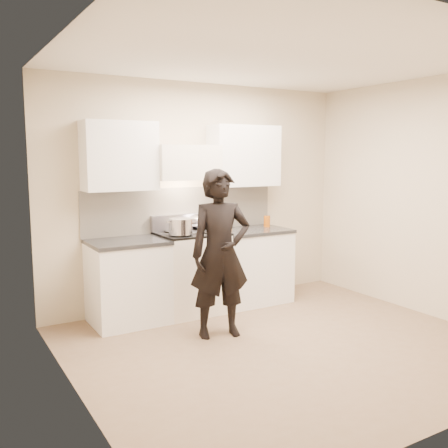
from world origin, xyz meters
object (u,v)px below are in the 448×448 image
object	(u,v)px
stove	(192,272)
utensil_crock	(219,221)
counter_right	(250,265)
wok	(200,221)
person	(220,254)

from	to	relation	value
stove	utensil_crock	size ratio (longest dim) A/B	2.98
counter_right	stove	bearing A→B (deg)	-180.00
stove	counter_right	world-z (taller)	stove
wok	utensil_crock	xyz separation A→B (m)	(0.31, 0.10, -0.03)
person	utensil_crock	bearing A→B (deg)	73.64
wok	person	xyz separation A→B (m)	(-0.31, -1.00, -0.20)
utensil_crock	person	xyz separation A→B (m)	(-0.62, -1.10, -0.17)
counter_right	utensil_crock	distance (m)	0.69
utensil_crock	counter_right	bearing A→B (deg)	-37.64
wok	person	bearing A→B (deg)	-107.01
stove	utensil_crock	world-z (taller)	utensil_crock
stove	utensil_crock	distance (m)	0.79
counter_right	utensil_crock	xyz separation A→B (m)	(-0.32, 0.25, 0.56)
stove	wok	size ratio (longest dim) A/B	2.29
counter_right	person	xyz separation A→B (m)	(-0.94, -0.86, 0.39)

